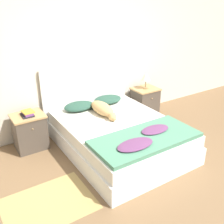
{
  "coord_description": "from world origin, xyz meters",
  "views": [
    {
      "loc": [
        -2.15,
        -1.92,
        2.24
      ],
      "look_at": [
        -0.13,
        1.22,
        0.56
      ],
      "focal_mm": 42.0,
      "sensor_mm": 36.0,
      "label": 1
    }
  ],
  "objects_px": {
    "dog": "(103,109)",
    "table_lamp": "(146,77)",
    "pillow_right": "(108,99)",
    "bed": "(119,136)",
    "pillow_left": "(79,106)",
    "nightstand_right": "(145,102)",
    "book_stack": "(27,113)",
    "nightstand_left": "(30,132)"
  },
  "relations": [
    {
      "from": "dog",
      "to": "table_lamp",
      "type": "relative_size",
      "value": 2.48
    },
    {
      "from": "dog",
      "to": "pillow_right",
      "type": "bearing_deg",
      "value": 48.95
    },
    {
      "from": "bed",
      "to": "dog",
      "type": "height_order",
      "value": "dog"
    },
    {
      "from": "pillow_left",
      "to": "nightstand_right",
      "type": "bearing_deg",
      "value": -0.1
    },
    {
      "from": "book_stack",
      "to": "pillow_left",
      "type": "bearing_deg",
      "value": 1.24
    },
    {
      "from": "book_stack",
      "to": "table_lamp",
      "type": "bearing_deg",
      "value": 0.47
    },
    {
      "from": "pillow_right",
      "to": "dog",
      "type": "bearing_deg",
      "value": -131.05
    },
    {
      "from": "pillow_right",
      "to": "table_lamp",
      "type": "height_order",
      "value": "table_lamp"
    },
    {
      "from": "bed",
      "to": "pillow_right",
      "type": "relative_size",
      "value": 3.9
    },
    {
      "from": "table_lamp",
      "to": "pillow_right",
      "type": "bearing_deg",
      "value": -179.98
    },
    {
      "from": "nightstand_left",
      "to": "pillow_left",
      "type": "height_order",
      "value": "pillow_left"
    },
    {
      "from": "table_lamp",
      "to": "nightstand_right",
      "type": "bearing_deg",
      "value": -90.0
    },
    {
      "from": "nightstand_right",
      "to": "table_lamp",
      "type": "height_order",
      "value": "table_lamp"
    },
    {
      "from": "pillow_right",
      "to": "book_stack",
      "type": "relative_size",
      "value": 2.22
    },
    {
      "from": "nightstand_right",
      "to": "book_stack",
      "type": "relative_size",
      "value": 2.41
    },
    {
      "from": "dog",
      "to": "book_stack",
      "type": "xyz_separation_m",
      "value": [
        -1.11,
        0.36,
        0.06
      ]
    },
    {
      "from": "bed",
      "to": "book_stack",
      "type": "xyz_separation_m",
      "value": [
        -1.15,
        0.77,
        0.38
      ]
    },
    {
      "from": "pillow_left",
      "to": "table_lamp",
      "type": "bearing_deg",
      "value": 0.01
    },
    {
      "from": "nightstand_left",
      "to": "pillow_right",
      "type": "height_order",
      "value": "pillow_right"
    },
    {
      "from": "bed",
      "to": "pillow_right",
      "type": "distance_m",
      "value": 0.89
    },
    {
      "from": "dog",
      "to": "book_stack",
      "type": "distance_m",
      "value": 1.17
    },
    {
      "from": "nightstand_left",
      "to": "book_stack",
      "type": "height_order",
      "value": "book_stack"
    },
    {
      "from": "dog",
      "to": "book_stack",
      "type": "bearing_deg",
      "value": 162.13
    },
    {
      "from": "nightstand_right",
      "to": "pillow_right",
      "type": "relative_size",
      "value": 1.09
    },
    {
      "from": "bed",
      "to": "nightstand_left",
      "type": "relative_size",
      "value": 3.58
    },
    {
      "from": "nightstand_right",
      "to": "book_stack",
      "type": "distance_m",
      "value": 2.33
    },
    {
      "from": "nightstand_right",
      "to": "table_lamp",
      "type": "xyz_separation_m",
      "value": [
        0.0,
        0.0,
        0.51
      ]
    },
    {
      "from": "nightstand_left",
      "to": "nightstand_right",
      "type": "bearing_deg",
      "value": 0.0
    },
    {
      "from": "pillow_left",
      "to": "book_stack",
      "type": "bearing_deg",
      "value": -178.76
    },
    {
      "from": "pillow_left",
      "to": "pillow_right",
      "type": "relative_size",
      "value": 1.0
    },
    {
      "from": "pillow_left",
      "to": "pillow_right",
      "type": "bearing_deg",
      "value": 0.0
    },
    {
      "from": "dog",
      "to": "bed",
      "type": "bearing_deg",
      "value": -83.98
    },
    {
      "from": "pillow_right",
      "to": "dog",
      "type": "distance_m",
      "value": 0.5
    },
    {
      "from": "nightstand_left",
      "to": "pillow_left",
      "type": "distance_m",
      "value": 0.9
    },
    {
      "from": "bed",
      "to": "book_stack",
      "type": "height_order",
      "value": "book_stack"
    },
    {
      "from": "book_stack",
      "to": "table_lamp",
      "type": "relative_size",
      "value": 0.75
    },
    {
      "from": "pillow_left",
      "to": "dog",
      "type": "distance_m",
      "value": 0.45
    },
    {
      "from": "bed",
      "to": "pillow_left",
      "type": "xyz_separation_m",
      "value": [
        -0.28,
        0.79,
        0.29
      ]
    },
    {
      "from": "dog",
      "to": "table_lamp",
      "type": "bearing_deg",
      "value": 17.47
    },
    {
      "from": "pillow_right",
      "to": "table_lamp",
      "type": "distance_m",
      "value": 0.91
    },
    {
      "from": "bed",
      "to": "table_lamp",
      "type": "relative_size",
      "value": 6.52
    },
    {
      "from": "nightstand_left",
      "to": "table_lamp",
      "type": "distance_m",
      "value": 2.36
    }
  ]
}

